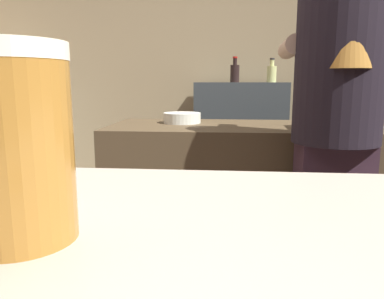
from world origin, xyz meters
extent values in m
cube|color=#92815C|center=(0.00, 2.20, 1.35)|extent=(5.20, 0.10, 2.70)
cube|color=#4B3C27|center=(0.35, 0.74, 0.45)|extent=(2.10, 0.60, 0.90)
cube|color=#333B3E|center=(0.04, 1.92, 0.56)|extent=(0.76, 0.36, 1.12)
cube|color=#372430|center=(0.35, 0.29, 0.44)|extent=(0.28, 0.20, 0.89)
cylinder|color=black|center=(0.35, 0.29, 1.19)|extent=(0.34, 0.34, 0.59)
cone|color=#B27A33|center=(0.34, 0.19, 1.38)|extent=(0.18, 0.18, 0.42)
cylinder|color=tan|center=(0.19, 0.46, 1.27)|extent=(0.09, 0.32, 0.08)
cylinder|color=tan|center=(0.52, 0.44, 1.27)|extent=(0.09, 0.32, 0.08)
cylinder|color=silver|center=(-0.33, 0.82, 0.93)|extent=(0.21, 0.21, 0.06)
cube|color=silver|center=(0.63, 0.69, 0.91)|extent=(0.24, 0.03, 0.01)
cylinder|color=#A8712C|center=(-0.23, -0.99, 1.08)|extent=(0.07, 0.07, 0.12)
cylinder|color=white|center=(-0.23, -0.99, 1.15)|extent=(0.07, 0.07, 0.01)
cylinder|color=#CDD583|center=(0.27, 1.83, 1.19)|extent=(0.07, 0.07, 0.13)
cylinder|color=#CDD583|center=(0.27, 1.83, 1.28)|extent=(0.03, 0.03, 0.05)
cylinder|color=#333333|center=(0.27, 1.83, 1.31)|extent=(0.04, 0.04, 0.01)
cylinder|color=black|center=(-0.02, 1.88, 1.19)|extent=(0.07, 0.07, 0.14)
cylinder|color=black|center=(-0.02, 1.88, 1.29)|extent=(0.03, 0.03, 0.05)
cylinder|color=red|center=(-0.02, 1.88, 1.32)|extent=(0.04, 0.04, 0.01)
camera|label=1|loc=(-0.09, -1.22, 1.13)|focal=34.65mm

